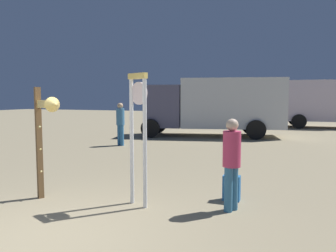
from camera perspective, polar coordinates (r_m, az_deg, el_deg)
The scene contains 8 objects.
ground_plane at distance 4.86m, azimuth -23.21°, elevation -18.42°, with size 80.00×80.00×0.00m, color gray.
standing_clock at distance 5.59m, azimuth -5.33°, elevation -0.01°, with size 0.43×0.24×2.33m.
arrow_sign at distance 6.08m, azimuth -21.17°, elevation 0.13°, with size 1.05×0.74×2.11m.
person_near_clock at distance 5.47m, azimuth 11.29°, elevation -5.93°, with size 0.30×0.30×1.56m.
backpack at distance 6.16m, azimuth 11.29°, elevation -10.84°, with size 0.31×0.22×0.47m.
person_distant at distance 12.91m, azimuth -8.50°, elevation 0.76°, with size 0.33×0.33×1.72m.
box_truck_near at distance 16.15m, azimuth 8.73°, elevation 3.84°, with size 7.17×3.86×2.85m.
box_truck_far at distance 22.81m, azimuth 25.37°, elevation 3.82°, with size 6.43×2.92×3.03m.
Camera 1 is at (3.18, -3.15, 1.90)m, focal length 34.12 mm.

